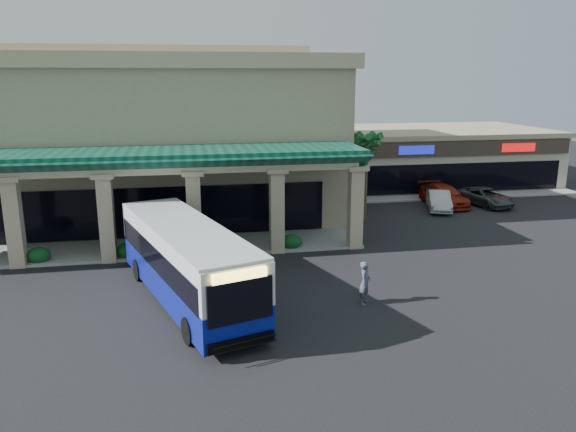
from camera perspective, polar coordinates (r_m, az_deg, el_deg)
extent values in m
plane|color=black|center=(26.41, -2.47, -7.21)|extent=(110.00, 110.00, 0.00)
imported|color=#41485D|center=(24.44, 7.83, -6.73)|extent=(0.75, 0.83, 1.90)
imported|color=#B4B4B4|center=(42.50, 15.08, 1.52)|extent=(2.82, 4.56, 1.42)
imported|color=maroon|center=(44.22, 15.55, 2.04)|extent=(2.40, 5.36, 1.53)
imported|color=#3E4043|center=(45.09, 19.40, 1.86)|extent=(3.25, 5.22, 1.35)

